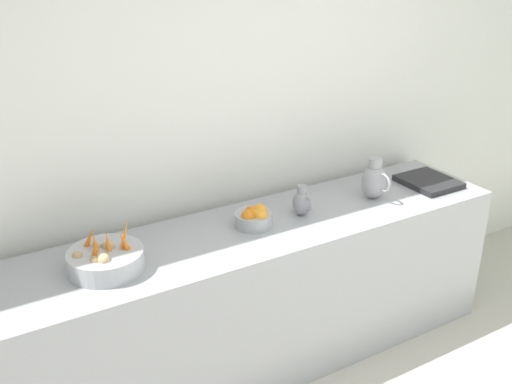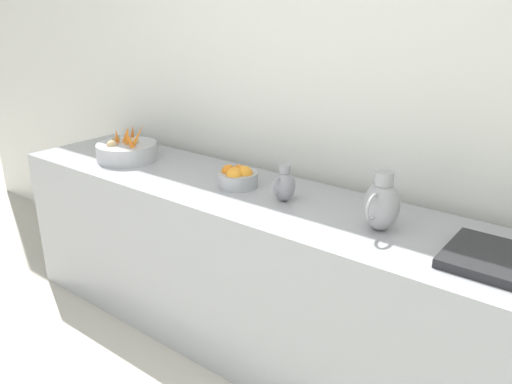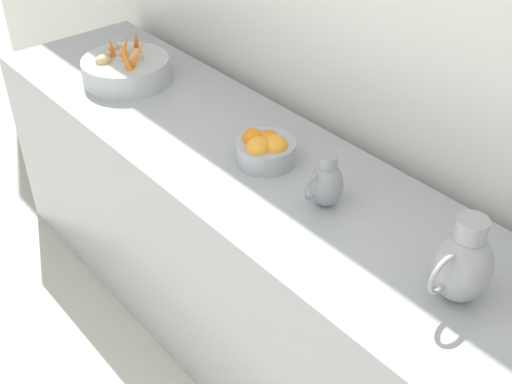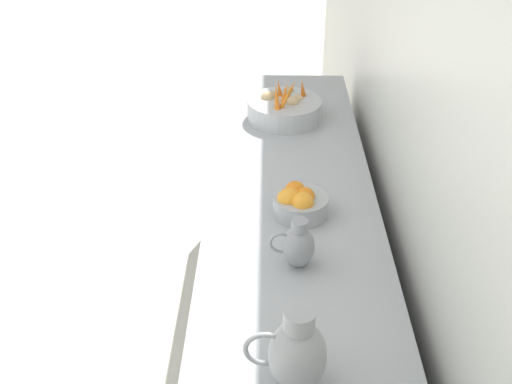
% 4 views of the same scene
% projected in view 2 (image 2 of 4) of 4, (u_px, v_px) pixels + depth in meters
% --- Properties ---
extents(tile_wall_left, '(0.10, 7.74, 3.00)m').
position_uv_depth(tile_wall_left, '(381.00, 64.00, 2.40)').
color(tile_wall_left, silver).
rests_on(tile_wall_left, ground_plane).
extents(prep_counter, '(0.66, 2.90, 0.89)m').
position_uv_depth(prep_counter, '(242.00, 267.00, 2.73)').
color(prep_counter, '#9EA0A5').
rests_on(prep_counter, ground_plane).
extents(vegetable_colander, '(0.36, 0.36, 0.23)m').
position_uv_depth(vegetable_colander, '(127.00, 151.00, 3.04)').
color(vegetable_colander, '#ADAFB5').
rests_on(vegetable_colander, prep_counter).
extents(orange_bowl, '(0.20, 0.20, 0.12)m').
position_uv_depth(orange_bowl, '(237.00, 177.00, 2.59)').
color(orange_bowl, '#9EA0A5').
rests_on(orange_bowl, prep_counter).
extents(metal_pitcher_tall, '(0.21, 0.15, 0.25)m').
position_uv_depth(metal_pitcher_tall, '(381.00, 204.00, 2.08)').
color(metal_pitcher_tall, '#939399').
rests_on(metal_pitcher_tall, prep_counter).
extents(metal_pitcher_short, '(0.15, 0.10, 0.18)m').
position_uv_depth(metal_pitcher_short, '(284.00, 185.00, 2.40)').
color(metal_pitcher_short, gray).
rests_on(metal_pitcher_short, prep_counter).
extents(counter_sink_basin, '(0.34, 0.30, 0.04)m').
position_uv_depth(counter_sink_basin, '(489.00, 258.00, 1.85)').
color(counter_sink_basin, '#232326').
rests_on(counter_sink_basin, prep_counter).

